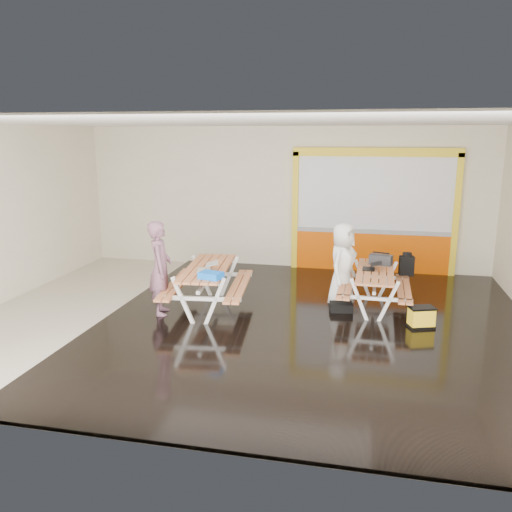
% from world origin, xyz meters
% --- Properties ---
extents(room, '(10.02, 8.02, 3.52)m').
position_xyz_m(room, '(0.00, 0.00, 1.75)').
color(room, '#BCB29F').
rests_on(room, ground).
extents(deck, '(7.50, 7.98, 0.05)m').
position_xyz_m(deck, '(1.25, 0.00, 0.03)').
color(deck, black).
rests_on(deck, room).
extents(kiosk, '(3.88, 0.16, 3.00)m').
position_xyz_m(kiosk, '(2.20, 3.93, 1.44)').
color(kiosk, '#D34D00').
rests_on(kiosk, room).
extents(picnic_table_left, '(1.71, 2.33, 0.87)m').
position_xyz_m(picnic_table_left, '(-0.82, 0.38, 0.66)').
color(picnic_table_left, '#B06B42').
rests_on(picnic_table_left, deck).
extents(picnic_table_right, '(1.37, 1.98, 0.78)m').
position_xyz_m(picnic_table_right, '(2.27, 1.11, 0.60)').
color(picnic_table_right, '#B06B42').
rests_on(picnic_table_right, deck).
extents(person_left, '(0.58, 0.73, 1.75)m').
position_xyz_m(person_left, '(-1.59, -0.05, 0.91)').
color(person_left, '#794F63').
rests_on(person_left, deck).
extents(person_right, '(0.76, 0.93, 1.65)m').
position_xyz_m(person_right, '(1.64, 1.27, 0.82)').
color(person_right, white).
rests_on(person_right, deck).
extents(laptop_left, '(0.46, 0.44, 0.16)m').
position_xyz_m(laptop_left, '(-0.75, 0.12, 0.92)').
color(laptop_left, silver).
rests_on(laptop_left, picnic_table_left).
extents(laptop_right, '(0.36, 0.32, 0.15)m').
position_xyz_m(laptop_right, '(2.19, 1.17, 0.83)').
color(laptop_right, black).
rests_on(laptop_right, picnic_table_right).
extents(blue_pouch, '(0.44, 0.36, 0.11)m').
position_xyz_m(blue_pouch, '(-0.52, -0.38, 0.92)').
color(blue_pouch, blue).
rests_on(blue_pouch, picnic_table_left).
extents(toolbox, '(0.48, 0.32, 0.25)m').
position_xyz_m(toolbox, '(2.38, 1.62, 0.88)').
color(toolbox, black).
rests_on(toolbox, picnic_table_right).
extents(backpack, '(0.31, 0.22, 0.48)m').
position_xyz_m(backpack, '(2.90, 2.04, 0.71)').
color(backpack, black).
rests_on(backpack, picnic_table_right).
extents(dark_case, '(0.46, 0.37, 0.15)m').
position_xyz_m(dark_case, '(1.67, 0.77, 0.13)').
color(dark_case, black).
rests_on(dark_case, deck).
extents(fluke_bag, '(0.50, 0.40, 0.37)m').
position_xyz_m(fluke_bag, '(3.07, 0.19, 0.23)').
color(fluke_bag, black).
rests_on(fluke_bag, deck).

